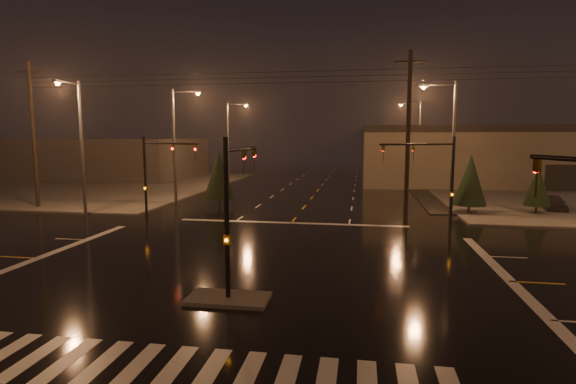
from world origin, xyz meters
The scene contains 20 objects.
ground centered at (0.00, 0.00, 0.00)m, with size 140.00×140.00×0.00m, color black.
sidewalk_nw centered at (-30.00, 30.00, 0.06)m, with size 36.00×36.00×0.12m, color #4B4843.
median_island centered at (0.00, -4.00, 0.07)m, with size 3.00×1.60×0.15m, color #4B4843.
crosswalk centered at (0.00, -9.00, 0.01)m, with size 15.00×2.60×0.01m, color beige.
stop_bar_far centered at (0.00, 11.00, 0.01)m, with size 16.00×0.50×0.01m, color beige.
commercial_block centered at (-35.00, 42.00, 2.80)m, with size 30.00×18.00×5.60m, color #3F3A38.
signal_mast_median centered at (0.00, -3.07, 3.75)m, with size 0.25×4.59×6.00m.
signal_mast_ne centered at (9.50, 10.14, 3.79)m, with size 4.84×1.86×6.00m.
signal_mast_nw centered at (-9.50, 10.14, 3.79)m, with size 4.84×1.86×6.00m.
streetlight_1 centered at (-11.18, 18.00, 5.80)m, with size 2.77×0.32×10.00m.
streetlight_2 centered at (-11.18, 34.00, 5.80)m, with size 2.77×0.32×10.00m.
streetlight_3 centered at (11.18, 16.00, 5.80)m, with size 2.77×0.32×10.00m.
streetlight_4 centered at (11.18, 36.00, 5.80)m, with size 2.77×0.32×10.00m.
streetlight_5 centered at (-16.00, 11.18, 5.80)m, with size 0.32×2.77×10.00m.
utility_pole_0 centered at (-22.00, 14.00, 6.13)m, with size 2.20×0.32×12.00m.
utility_pole_1 centered at (8.00, 14.00, 6.13)m, with size 2.20×0.32×12.00m.
conifer_0 centered at (13.04, 16.88, 2.66)m, with size 2.52×2.52×4.63m.
conifer_1 centered at (18.08, 17.40, 2.23)m, with size 1.96×1.96×3.76m.
conifer_3 centered at (-7.15, 17.05, 2.75)m, with size 2.63×2.63×4.81m.
car_parked centered at (20.15, 19.56, 0.64)m, with size 1.51×3.76×1.28m, color black.
Camera 1 is at (4.76, -19.33, 6.05)m, focal length 28.00 mm.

